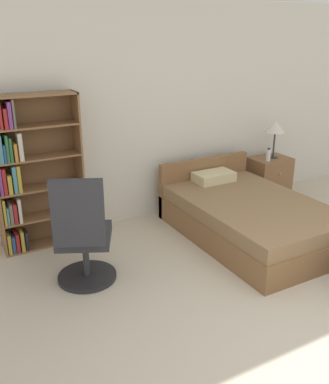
{
  "coord_description": "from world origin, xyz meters",
  "views": [
    {
      "loc": [
        -2.33,
        -1.37,
        2.21
      ],
      "look_at": [
        -0.49,
        1.98,
        0.78
      ],
      "focal_mm": 40.0,
      "sensor_mm": 36.0,
      "label": 1
    }
  ],
  "objects_px": {
    "bed": "(247,216)",
    "office_chair": "(83,238)",
    "water_bottle": "(268,155)",
    "bookshelf": "(28,173)",
    "table_lamp": "(275,128)",
    "nightstand": "(269,178)"
  },
  "relations": [
    {
      "from": "bed",
      "to": "water_bottle",
      "type": "relative_size",
      "value": 11.08
    },
    {
      "from": "bookshelf",
      "to": "nightstand",
      "type": "height_order",
      "value": "bookshelf"
    },
    {
      "from": "table_lamp",
      "to": "bed",
      "type": "bearing_deg",
      "value": -143.14
    },
    {
      "from": "bookshelf",
      "to": "office_chair",
      "type": "xyz_separation_m",
      "value": [
        0.23,
        -1.01,
        -0.36
      ]
    },
    {
      "from": "bed",
      "to": "water_bottle",
      "type": "distance_m",
      "value": 1.23
    },
    {
      "from": "office_chair",
      "to": "table_lamp",
      "type": "relative_size",
      "value": 2.12
    },
    {
      "from": "table_lamp",
      "to": "water_bottle",
      "type": "xyz_separation_m",
      "value": [
        -0.17,
        -0.1,
        -0.34
      ]
    },
    {
      "from": "bed",
      "to": "water_bottle",
      "type": "xyz_separation_m",
      "value": [
        0.91,
        0.71,
        0.43
      ]
    },
    {
      "from": "office_chair",
      "to": "nightstand",
      "type": "distance_m",
      "value": 3.16
    },
    {
      "from": "bookshelf",
      "to": "bed",
      "type": "height_order",
      "value": "bookshelf"
    },
    {
      "from": "bed",
      "to": "office_chair",
      "type": "height_order",
      "value": "office_chair"
    },
    {
      "from": "nightstand",
      "to": "water_bottle",
      "type": "relative_size",
      "value": 3.21
    },
    {
      "from": "bookshelf",
      "to": "office_chair",
      "type": "distance_m",
      "value": 1.1
    },
    {
      "from": "office_chair",
      "to": "table_lamp",
      "type": "bearing_deg",
      "value": 16.56
    },
    {
      "from": "bookshelf",
      "to": "table_lamp",
      "type": "bearing_deg",
      "value": -1.76
    },
    {
      "from": "office_chair",
      "to": "table_lamp",
      "type": "distance_m",
      "value": 3.23
    },
    {
      "from": "table_lamp",
      "to": "nightstand",
      "type": "bearing_deg",
      "value": 177.63
    },
    {
      "from": "bed",
      "to": "office_chair",
      "type": "xyz_separation_m",
      "value": [
        -1.98,
        -0.1,
        0.24
      ]
    },
    {
      "from": "bookshelf",
      "to": "bed",
      "type": "relative_size",
      "value": 0.82
    },
    {
      "from": "bed",
      "to": "table_lamp",
      "type": "height_order",
      "value": "table_lamp"
    },
    {
      "from": "bed",
      "to": "office_chair",
      "type": "relative_size",
      "value": 1.84
    },
    {
      "from": "office_chair",
      "to": "water_bottle",
      "type": "bearing_deg",
      "value": 15.74
    }
  ]
}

